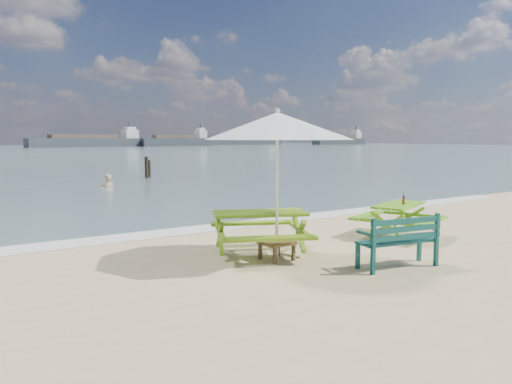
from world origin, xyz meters
TOP-DOWN VIEW (x-y plane):
  - foam_strip at (0.00, 4.60)m, footprint 22.00×0.90m
  - picnic_table_left at (-1.29, 1.65)m, footprint 2.32×2.41m
  - picnic_table_right at (2.17, 1.35)m, footprint 2.01×2.11m
  - park_bench at (0.10, -0.37)m, footprint 1.46×0.71m
  - side_table at (-1.27, 1.16)m, footprint 0.55×0.55m
  - patio_umbrella at (-1.27, 1.16)m, footprint 2.76×2.76m
  - beer_bottle at (2.20, 1.26)m, footprint 0.06×0.06m
  - swimmer at (0.42, 16.10)m, footprint 0.68×0.45m
  - mooring_pilings at (3.82, 19.86)m, footprint 0.58×0.78m
  - cargo_ships at (50.62, 124.56)m, footprint 148.61×24.79m

SIDE VIEW (x-z plane):
  - swimmer at x=0.42m, z-range -1.26..0.58m
  - foam_strip at x=0.00m, z-range 0.00..0.01m
  - side_table at x=-1.27m, z-range 0.01..0.35m
  - park_bench at x=0.10m, z-range -0.17..0.70m
  - picnic_table_right at x=2.17m, z-range -0.01..0.71m
  - picnic_table_left at x=-1.29m, z-range -0.02..0.79m
  - mooring_pilings at x=3.82m, z-range -0.24..1.13m
  - beer_bottle at x=2.20m, z-range 0.68..0.93m
  - cargo_ships at x=50.62m, z-range -1.02..3.38m
  - patio_umbrella at x=-1.27m, z-range 1.06..3.65m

